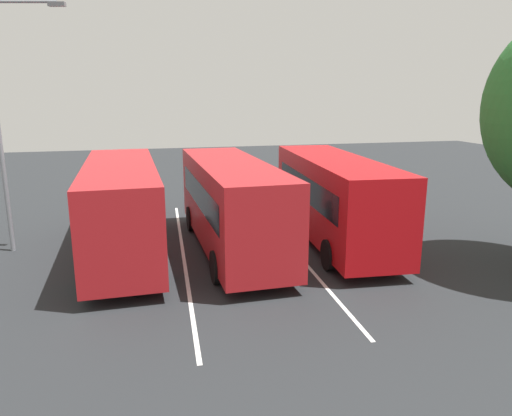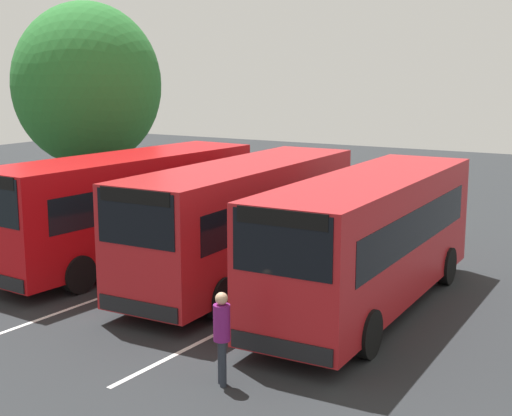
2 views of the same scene
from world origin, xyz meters
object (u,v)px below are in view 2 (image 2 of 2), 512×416
bus_center_left (244,218)px  depot_tree (88,85)px  bus_far_left (127,204)px  pedestrian (222,330)px  bus_center_right (370,237)px

bus_center_left → depot_tree: size_ratio=1.13×
bus_far_left → bus_center_left: size_ratio=1.01×
pedestrian → depot_tree: bearing=95.0°
pedestrian → depot_tree: 17.68m
bus_center_left → bus_center_right: same height
bus_center_right → pedestrian: (5.63, -0.67, -0.74)m
bus_far_left → pedestrian: (5.96, 7.34, -0.74)m
pedestrian → bus_center_right: bearing=37.4°
bus_center_right → depot_tree: depot_tree is taller
pedestrian → depot_tree: depot_tree is taller
bus_center_left → pedestrian: bearing=27.0°
bus_center_left → bus_center_right: 3.93m
bus_center_right → pedestrian: size_ratio=5.23×
bus_far_left → pedestrian: bus_far_left is taller
bus_center_right → depot_tree: size_ratio=1.13×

